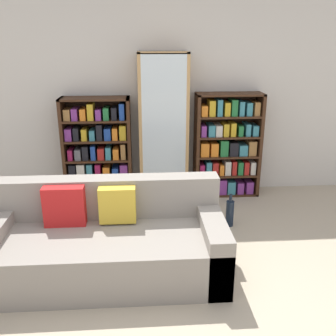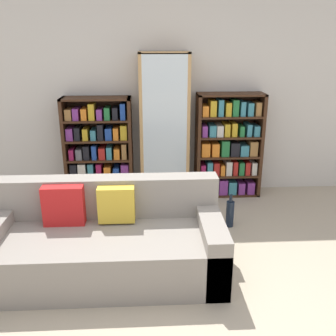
# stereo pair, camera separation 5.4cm
# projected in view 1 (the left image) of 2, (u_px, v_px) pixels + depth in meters

# --- Properties ---
(ground_plane) EXTENTS (16.00, 16.00, 0.00)m
(ground_plane) POSITION_uv_depth(u_px,v_px,m) (175.00, 316.00, 2.82)
(ground_plane) COLOR tan
(wall_back) EXTENTS (6.47, 0.06, 2.70)m
(wall_back) POSITION_uv_depth(u_px,v_px,m) (159.00, 91.00, 4.78)
(wall_back) COLOR beige
(wall_back) RESTS_ON ground
(couch) EXTENTS (2.05, 0.89, 0.79)m
(couch) POSITION_uv_depth(u_px,v_px,m) (106.00, 244.00, 3.28)
(couch) COLOR gray
(couch) RESTS_ON ground
(bookshelf_left) EXTENTS (0.85, 0.32, 1.31)m
(bookshelf_left) POSITION_uv_depth(u_px,v_px,m) (98.00, 151.00, 4.77)
(bookshelf_left) COLOR #3D2314
(bookshelf_left) RESTS_ON ground
(display_cabinet) EXTENTS (0.61, 0.36, 1.84)m
(display_cabinet) POSITION_uv_depth(u_px,v_px,m) (163.00, 128.00, 4.72)
(display_cabinet) COLOR tan
(display_cabinet) RESTS_ON ground
(bookshelf_right) EXTENTS (0.85, 0.32, 1.34)m
(bookshelf_right) POSITION_uv_depth(u_px,v_px,m) (227.00, 147.00, 4.87)
(bookshelf_right) COLOR #3D2314
(bookshelf_right) RESTS_ON ground
(wine_bottle) EXTENTS (0.09, 0.09, 0.38)m
(wine_bottle) POSITION_uv_depth(u_px,v_px,m) (230.00, 213.00, 4.15)
(wine_bottle) COLOR #192333
(wine_bottle) RESTS_ON ground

